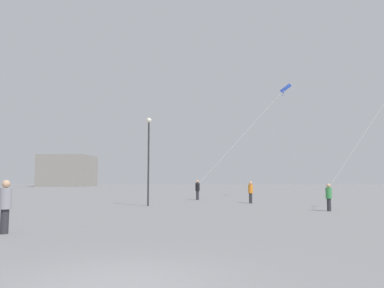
% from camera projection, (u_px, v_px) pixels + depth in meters
% --- Properties ---
extents(ground_plane, '(300.00, 300.00, 0.00)m').
position_uv_depth(ground_plane, '(118.00, 284.00, 6.62)').
color(ground_plane, slate).
extents(person_in_grey, '(0.39, 0.39, 1.79)m').
position_uv_depth(person_in_grey, '(5.00, 204.00, 12.84)').
color(person_in_grey, '#2D2D33').
rests_on(person_in_grey, ground_plane).
extents(person_in_orange, '(0.36, 0.36, 1.67)m').
position_uv_depth(person_in_orange, '(251.00, 191.00, 29.27)').
color(person_in_orange, '#2D2D33').
rests_on(person_in_orange, ground_plane).
extents(person_in_black, '(0.38, 0.38, 1.76)m').
position_uv_depth(person_in_black, '(198.00, 189.00, 34.17)').
color(person_in_black, '#2D2D33').
rests_on(person_in_black, ground_plane).
extents(person_in_green, '(0.34, 0.34, 1.57)m').
position_uv_depth(person_in_green, '(329.00, 196.00, 22.04)').
color(person_in_green, '#2D2D33').
rests_on(person_in_green, ground_plane).
extents(kite_cobalt_delta, '(9.45, 5.40, 10.25)m').
position_uv_depth(kite_cobalt_delta, '(284.00, 90.00, 39.08)').
color(kite_cobalt_delta, blue).
extents(building_left_hall, '(12.51, 12.35, 8.24)m').
position_uv_depth(building_left_hall, '(68.00, 171.00, 102.24)').
color(building_left_hall, gray).
rests_on(building_left_hall, ground_plane).
extents(lamppost_east, '(0.36, 0.36, 6.10)m').
position_uv_depth(lamppost_east, '(149.00, 148.00, 26.50)').
color(lamppost_east, '#2D2D30').
rests_on(lamppost_east, ground_plane).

